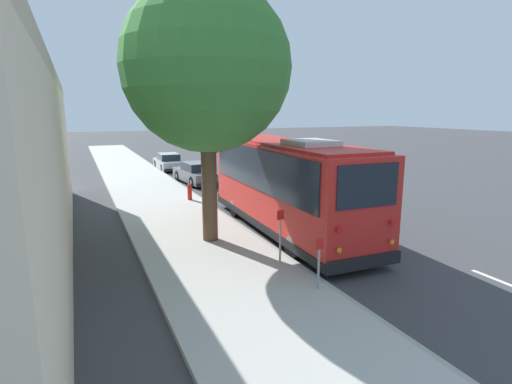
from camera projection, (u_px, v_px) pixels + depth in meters
name	position (u px, v px, depth m)	size (l,w,h in m)	color
ground_plane	(278.00, 220.00, 16.76)	(160.00, 160.00, 0.00)	#3D3D3F
sidewalk_slab	(185.00, 230.00, 15.13)	(80.00, 4.05, 0.15)	#B2AFA8
curb_strip	(236.00, 223.00, 15.98)	(80.00, 0.14, 0.15)	#9D9A94
shuttle_bus	(287.00, 182.00, 14.86)	(9.68, 2.77, 3.57)	red
parked_sedan_gray	(196.00, 173.00, 25.14)	(4.52, 2.05, 1.33)	slate
parked_sedan_silver	(169.00, 162.00, 30.98)	(4.24, 1.71, 1.27)	#A8AAAF
street_tree	(205.00, 56.00, 12.68)	(5.41, 5.41, 9.22)	brown
sign_post_near	(319.00, 263.00, 9.82)	(0.06, 0.22, 1.31)	gray
sign_post_far	(280.00, 235.00, 11.62)	(0.06, 0.22, 1.55)	gray
fire_hydrant	(190.00, 192.00, 19.82)	(0.22, 0.22, 0.81)	red
lane_stripe_mid	(364.00, 227.00, 15.78)	(2.40, 0.14, 0.01)	silver
lane_stripe_ahead	(290.00, 197.00, 21.13)	(2.40, 0.14, 0.01)	silver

